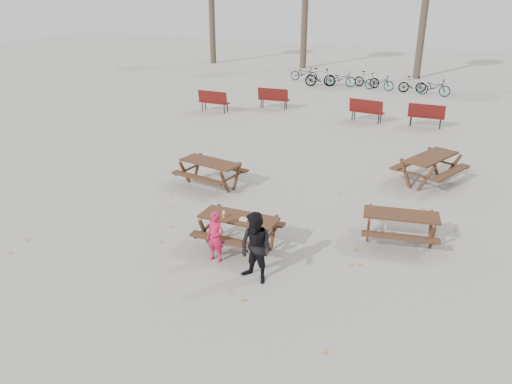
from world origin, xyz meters
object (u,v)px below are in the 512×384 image
at_px(adult, 256,248).
at_px(picnic_table_east, 400,228).
at_px(main_picnic_table, 239,224).
at_px(picnic_table_north, 211,174).
at_px(child, 216,237).
at_px(soda_bottle, 224,215).
at_px(food_tray, 244,220).
at_px(picnic_table_far, 430,169).

bearing_deg(adult, picnic_table_east, 64.13).
height_order(main_picnic_table, picnic_table_north, picnic_table_north).
height_order(child, picnic_table_north, child).
bearing_deg(main_picnic_table, soda_bottle, -149.22).
height_order(adult, picnic_table_east, adult).
bearing_deg(main_picnic_table, picnic_table_north, 128.04).
xyz_separation_m(food_tray, picnic_table_far, (3.45, 6.14, -0.36)).
relative_size(food_tray, adult, 0.12).
distance_m(food_tray, child, 0.78).
relative_size(main_picnic_table, adult, 1.17).
xyz_separation_m(main_picnic_table, picnic_table_east, (3.40, 1.71, -0.21)).
height_order(food_tray, picnic_table_east, food_tray).
bearing_deg(adult, child, 175.67).
xyz_separation_m(soda_bottle, picnic_table_north, (-2.11, 3.24, -0.45)).
relative_size(food_tray, soda_bottle, 1.06).
distance_m(child, picnic_table_east, 4.38).
bearing_deg(picnic_table_far, adult, -177.36).
height_order(soda_bottle, picnic_table_east, soda_bottle).
bearing_deg(food_tray, child, -120.83).
bearing_deg(adult, food_tray, 140.77).
height_order(soda_bottle, picnic_table_north, soda_bottle).
height_order(main_picnic_table, food_tray, food_tray).
bearing_deg(adult, main_picnic_table, 143.69).
relative_size(main_picnic_table, picnic_table_east, 1.04).
bearing_deg(soda_bottle, food_tray, 5.61).
xyz_separation_m(food_tray, adult, (0.76, -1.04, -0.03)).
height_order(main_picnic_table, picnic_table_far, picnic_table_far).
relative_size(picnic_table_east, picnic_table_far, 0.87).
distance_m(main_picnic_table, adult, 1.51).
height_order(food_tray, soda_bottle, soda_bottle).
bearing_deg(food_tray, picnic_table_north, 129.00).
bearing_deg(picnic_table_north, picnic_table_east, -3.19).
xyz_separation_m(main_picnic_table, adult, (0.94, -1.16, 0.18)).
bearing_deg(soda_bottle, child, -81.03).
height_order(picnic_table_north, picnic_table_far, picnic_table_far).
xyz_separation_m(soda_bottle, adult, (1.23, -0.99, -0.08)).
height_order(adult, picnic_table_far, adult).
xyz_separation_m(main_picnic_table, picnic_table_north, (-2.40, 3.07, -0.19)).
distance_m(soda_bottle, picnic_table_east, 4.17).
height_order(soda_bottle, child, child).
bearing_deg(main_picnic_table, picnic_table_far, 58.81).
xyz_separation_m(picnic_table_east, picnic_table_north, (-5.80, 1.36, 0.02)).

